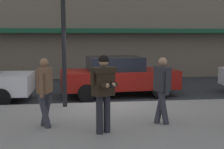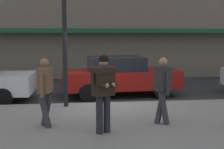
% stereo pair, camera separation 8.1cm
% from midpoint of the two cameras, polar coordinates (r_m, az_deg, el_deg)
% --- Properties ---
extents(ground_plane, '(80.00, 80.00, 0.00)m').
position_cam_midpoint_polar(ground_plane, '(10.75, -0.80, -5.58)').
color(ground_plane, '#2B2D30').
extents(sidewalk, '(32.00, 5.30, 0.14)m').
position_cam_midpoint_polar(sidewalk, '(8.19, 8.31, -9.29)').
color(sidewalk, gray).
rests_on(sidewalk, ground).
extents(curb_paint_line, '(28.00, 0.12, 0.01)m').
position_cam_midpoint_polar(curb_paint_line, '(10.94, 4.41, -5.36)').
color(curb_paint_line, silver).
rests_on(curb_paint_line, ground).
extents(parked_sedan_mid, '(4.63, 2.19, 1.54)m').
position_cam_midpoint_polar(parked_sedan_mid, '(12.23, 1.57, -0.25)').
color(parked_sedan_mid, maroon).
rests_on(parked_sedan_mid, ground).
extents(man_texting_on_phone, '(0.62, 0.65, 1.81)m').
position_cam_midpoint_polar(man_texting_on_phone, '(7.07, -1.26, -2.03)').
color(man_texting_on_phone, '#23232B').
rests_on(man_texting_on_phone, sidewalk).
extents(pedestrian_with_bag, '(0.39, 0.72, 1.70)m').
position_cam_midpoint_polar(pedestrian_with_bag, '(7.96, 9.46, -2.14)').
color(pedestrian_with_bag, '#33333D').
rests_on(pedestrian_with_bag, sidewalk).
extents(pedestrian_dark_coat, '(0.39, 0.59, 1.70)m').
position_cam_midpoint_polar(pedestrian_dark_coat, '(7.76, -11.83, -2.43)').
color(pedestrian_dark_coat, '#33333D').
rests_on(pedestrian_dark_coat, sidewalk).
extents(street_lamp_post, '(0.36, 0.36, 4.88)m').
position_cam_midpoint_polar(street_lamp_post, '(9.81, -8.50, 11.56)').
color(street_lamp_post, black).
rests_on(street_lamp_post, sidewalk).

